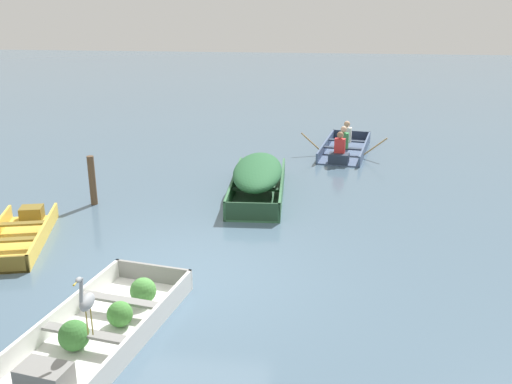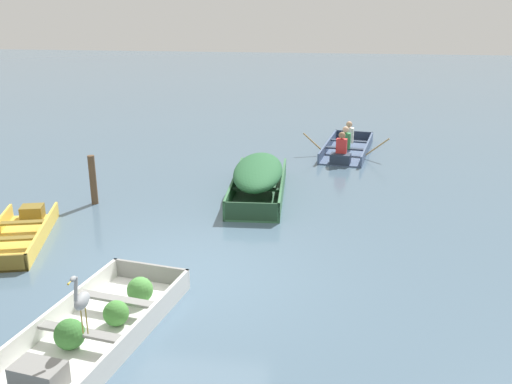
{
  "view_description": "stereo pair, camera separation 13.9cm",
  "coord_description": "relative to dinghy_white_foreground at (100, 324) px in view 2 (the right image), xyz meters",
  "views": [
    {
      "loc": [
        2.08,
        -8.09,
        4.23
      ],
      "look_at": [
        0.69,
        3.24,
        0.35
      ],
      "focal_mm": 40.0,
      "sensor_mm": 36.0,
      "label": 1
    },
    {
      "loc": [
        2.22,
        -8.07,
        4.23
      ],
      "look_at": [
        0.69,
        3.24,
        0.35
      ],
      "focal_mm": 40.0,
      "sensor_mm": 36.0,
      "label": 2
    }
  ],
  "objects": [
    {
      "name": "ground_plane",
      "position": [
        0.72,
        1.82,
        -0.15
      ],
      "size": [
        80.0,
        80.0,
        0.0
      ],
      "primitive_type": "plane",
      "color": "slate"
    },
    {
      "name": "dinghy_white_foreground",
      "position": [
        0.0,
        0.0,
        0.0
      ],
      "size": [
        1.78,
        3.08,
        0.43
      ],
      "color": "white",
      "rests_on": "ground"
    },
    {
      "name": "skiff_green_near_moored",
      "position": [
        1.35,
        5.92,
        0.32
      ],
      "size": [
        1.3,
        3.44,
        0.8
      ],
      "color": "#387047",
      "rests_on": "ground"
    },
    {
      "name": "skiff_yellow_mid_moored",
      "position": [
        -2.69,
        2.8,
        -0.04
      ],
      "size": [
        1.58,
        2.71,
        0.3
      ],
      "color": "#E5BC47",
      "rests_on": "ground"
    },
    {
      "name": "rowboat_slate_blue_with_crew",
      "position": [
        3.38,
        9.78,
        0.04
      ],
      "size": [
        2.4,
        3.22,
        0.88
      ],
      "color": "#475B7F",
      "rests_on": "ground"
    },
    {
      "name": "heron_on_dinghy",
      "position": [
        0.13,
        -0.68,
        0.75
      ],
      "size": [
        0.14,
        0.45,
        0.84
      ],
      "color": "olive",
      "rests_on": "dinghy_white_foreground"
    },
    {
      "name": "mooring_post",
      "position": [
        -2.1,
        4.85,
        0.39
      ],
      "size": [
        0.15,
        0.15,
        1.08
      ],
      "primitive_type": "cylinder",
      "color": "brown",
      "rests_on": "ground"
    }
  ]
}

